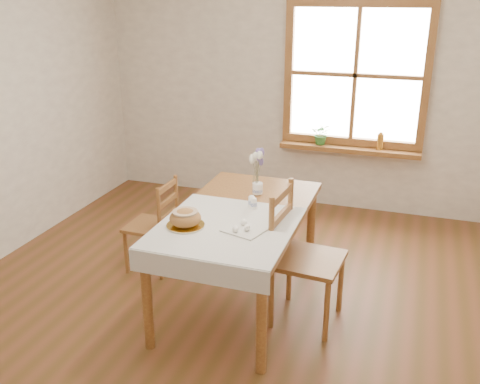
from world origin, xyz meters
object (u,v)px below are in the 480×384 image
object	(u,v)px
chair_left	(151,224)
flower_vase	(257,189)
chair_right	(308,258)
bread_plate	(186,225)
dining_table	(240,222)

from	to	relation	value
chair_left	flower_vase	distance (m)	0.99
chair_right	bread_plate	bearing A→B (deg)	116.36
dining_table	bread_plate	distance (m)	0.48
dining_table	chair_left	world-z (taller)	chair_left
dining_table	flower_vase	size ratio (longest dim) A/B	18.07
chair_right	bread_plate	distance (m)	0.89
bread_plate	flower_vase	xyz separation A→B (m)	(0.28, 0.76, 0.03)
dining_table	chair_left	bearing A→B (deg)	163.42
dining_table	bread_plate	xyz separation A→B (m)	(-0.26, -0.39, 0.10)
flower_vase	dining_table	bearing A→B (deg)	-93.25
bread_plate	chair_right	bearing A→B (deg)	21.63
bread_plate	dining_table	bearing A→B (deg)	56.65
chair_left	flower_vase	bearing A→B (deg)	96.62
dining_table	bread_plate	world-z (taller)	bread_plate
dining_table	flower_vase	bearing A→B (deg)	86.75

